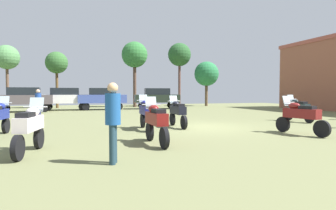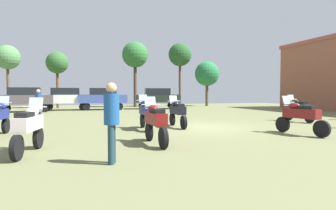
% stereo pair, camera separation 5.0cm
% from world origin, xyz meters
% --- Properties ---
extents(ground_plane, '(44.00, 52.00, 0.02)m').
position_xyz_m(ground_plane, '(0.00, 0.00, 0.01)').
color(ground_plane, olive).
extents(motorcycle_1, '(0.62, 2.18, 1.44)m').
position_xyz_m(motorcycle_1, '(-1.07, 0.35, 0.73)').
color(motorcycle_1, black).
rests_on(motorcycle_1, ground).
extents(motorcycle_2, '(0.73, 2.24, 1.45)m').
position_xyz_m(motorcycle_2, '(2.60, -3.20, 0.73)').
color(motorcycle_2, black).
rests_on(motorcycle_2, ground).
extents(motorcycle_4, '(0.62, 2.16, 1.49)m').
position_xyz_m(motorcycle_4, '(-2.64, -0.04, 0.75)').
color(motorcycle_4, black).
rests_on(motorcycle_4, ground).
extents(motorcycle_6, '(0.69, 2.10, 1.44)m').
position_xyz_m(motorcycle_6, '(-6.58, -3.93, 0.73)').
color(motorcycle_6, black).
rests_on(motorcycle_6, ground).
extents(motorcycle_8, '(0.62, 2.11, 1.45)m').
position_xyz_m(motorcycle_8, '(-3.13, -3.55, 0.73)').
color(motorcycle_8, black).
rests_on(motorcycle_8, ground).
extents(motorcycle_11, '(0.62, 2.23, 1.46)m').
position_xyz_m(motorcycle_11, '(6.04, 0.77, 0.74)').
color(motorcycle_11, black).
rests_on(motorcycle_11, ground).
extents(car_1, '(4.36, 1.94, 2.00)m').
position_xyz_m(car_1, '(-3.34, 14.94, 1.19)').
color(car_1, black).
rests_on(car_1, ground).
extents(car_2, '(4.33, 1.86, 2.00)m').
position_xyz_m(car_2, '(-6.59, 15.21, 1.19)').
color(car_2, black).
rests_on(car_2, ground).
extents(car_3, '(4.50, 2.35, 2.00)m').
position_xyz_m(car_3, '(1.85, 14.91, 1.19)').
color(car_3, black).
rests_on(car_3, ground).
extents(car_4, '(4.40, 2.06, 2.00)m').
position_xyz_m(car_4, '(-9.65, 13.67, 1.19)').
color(car_4, black).
rests_on(car_4, ground).
extents(person_1, '(0.43, 0.43, 1.80)m').
position_xyz_m(person_1, '(-4.65, -5.59, 1.07)').
color(person_1, '#1E3744').
rests_on(person_1, ground).
extents(person_3, '(0.48, 0.48, 1.77)m').
position_xyz_m(person_3, '(-7.63, 5.92, 1.06)').
color(person_3, '#1E244B').
rests_on(person_3, ground).
extents(tree_1, '(2.64, 2.64, 7.26)m').
position_xyz_m(tree_1, '(5.64, 19.03, 5.88)').
color(tree_1, brown).
rests_on(tree_1, ground).
extents(tree_3, '(2.23, 2.23, 5.76)m').
position_xyz_m(tree_3, '(-7.56, 19.36, 4.60)').
color(tree_3, brown).
rests_on(tree_3, ground).
extents(tree_5, '(2.89, 2.89, 5.27)m').
position_xyz_m(tree_5, '(9.05, 19.06, 3.81)').
color(tree_5, brown).
rests_on(tree_5, ground).
extents(tree_6, '(2.38, 2.38, 6.25)m').
position_xyz_m(tree_6, '(-12.15, 19.62, 5.02)').
color(tree_6, brown).
rests_on(tree_6, ground).
extents(tree_7, '(2.83, 2.83, 7.15)m').
position_xyz_m(tree_7, '(0.44, 19.05, 5.66)').
color(tree_7, '#4F382D').
rests_on(tree_7, ground).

